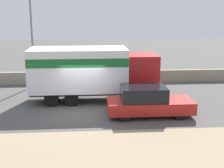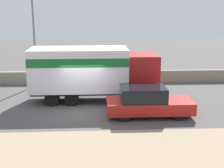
{
  "view_description": "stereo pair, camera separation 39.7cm",
  "coord_description": "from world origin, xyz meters",
  "views": [
    {
      "loc": [
        0.35,
        -16.79,
        5.69
      ],
      "look_at": [
        1.66,
        0.45,
        1.42
      ],
      "focal_mm": 50.0,
      "sensor_mm": 36.0,
      "label": 1
    },
    {
      "loc": [
        0.75,
        -16.81,
        5.69
      ],
      "look_at": [
        1.66,
        0.45,
        1.42
      ],
      "focal_mm": 50.0,
      "sensor_mm": 36.0,
      "label": 2
    }
  ],
  "objects": [
    {
      "name": "street_lamp",
      "position": [
        -3.66,
        6.01,
        4.26
      ],
      "size": [
        0.56,
        0.28,
        7.4
      ],
      "color": "slate",
      "rests_on": "ground_plane"
    },
    {
      "name": "stone_wall_backdrop",
      "position": [
        0.0,
        6.67,
        0.46
      ],
      "size": [
        60.0,
        0.35,
        0.92
      ],
      "color": "gray",
      "rests_on": "ground_plane"
    },
    {
      "name": "dirt_shoulder_foreground",
      "position": [
        0.0,
        -5.15,
        0.02
      ],
      "size": [
        60.0,
        4.09,
        0.04
      ],
      "color": "#9E896B",
      "rests_on": "ground_plane"
    },
    {
      "name": "ground_plane",
      "position": [
        0.0,
        0.0,
        0.0
      ],
      "size": [
        80.0,
        80.0,
        0.0
      ],
      "primitive_type": "plane",
      "color": "#514F4C"
    },
    {
      "name": "box_truck",
      "position": [
        0.43,
        1.92,
        1.95
      ],
      "size": [
        7.73,
        2.59,
        3.29
      ],
      "color": "maroon",
      "rests_on": "ground_plane"
    },
    {
      "name": "car_hatchback",
      "position": [
        3.46,
        -1.03,
        0.78
      ],
      "size": [
        4.57,
        1.86,
        1.61
      ],
      "color": "#B21E19",
      "rests_on": "ground_plane"
    }
  ]
}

